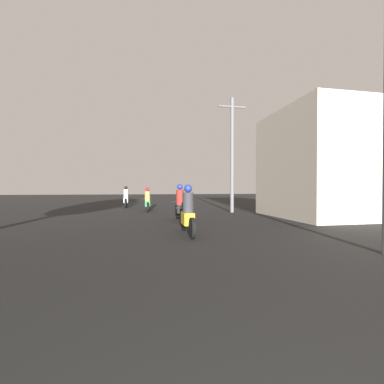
{
  "coord_description": "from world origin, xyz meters",
  "views": [
    {
      "loc": [
        -0.4,
        0.24,
        1.37
      ],
      "look_at": [
        3.02,
        17.91,
        1.11
      ],
      "focal_mm": 24.0,
      "sensor_mm": 36.0,
      "label": 1
    }
  ],
  "objects_px": {
    "motorcycle_yellow": "(188,214)",
    "building_right_near": "(327,165)",
    "motorcycle_silver": "(126,199)",
    "motorcycle_black": "(180,206)",
    "motorcycle_green": "(147,201)",
    "utility_pole_far": "(232,152)"
  },
  "relations": [
    {
      "from": "motorcycle_silver",
      "to": "motorcycle_yellow",
      "type": "bearing_deg",
      "value": -73.16
    },
    {
      "from": "motorcycle_silver",
      "to": "building_right_near",
      "type": "height_order",
      "value": "building_right_near"
    },
    {
      "from": "motorcycle_yellow",
      "to": "motorcycle_black",
      "type": "height_order",
      "value": "motorcycle_black"
    },
    {
      "from": "motorcycle_green",
      "to": "utility_pole_far",
      "type": "xyz_separation_m",
      "value": [
        4.71,
        -1.76,
        2.83
      ]
    },
    {
      "from": "motorcycle_black",
      "to": "utility_pole_far",
      "type": "xyz_separation_m",
      "value": [
        3.45,
        3.11,
        2.78
      ]
    },
    {
      "from": "motorcycle_yellow",
      "to": "building_right_near",
      "type": "bearing_deg",
      "value": 15.41
    },
    {
      "from": "motorcycle_black",
      "to": "motorcycle_silver",
      "type": "distance_m",
      "value": 8.69
    },
    {
      "from": "motorcycle_yellow",
      "to": "utility_pole_far",
      "type": "relative_size",
      "value": 0.31
    },
    {
      "from": "motorcycle_yellow",
      "to": "motorcycle_black",
      "type": "distance_m",
      "value": 3.28
    },
    {
      "from": "motorcycle_yellow",
      "to": "utility_pole_far",
      "type": "distance_m",
      "value": 7.89
    },
    {
      "from": "motorcycle_black",
      "to": "motorcycle_green",
      "type": "xyz_separation_m",
      "value": [
        -1.26,
        4.87,
        -0.05
      ]
    },
    {
      "from": "motorcycle_yellow",
      "to": "motorcycle_green",
      "type": "bearing_deg",
      "value": 88.03
    },
    {
      "from": "motorcycle_silver",
      "to": "building_right_near",
      "type": "bearing_deg",
      "value": -34.78
    },
    {
      "from": "utility_pole_far",
      "to": "motorcycle_green",
      "type": "bearing_deg",
      "value": 159.52
    },
    {
      "from": "motorcycle_green",
      "to": "utility_pole_far",
      "type": "relative_size",
      "value": 0.3
    },
    {
      "from": "motorcycle_yellow",
      "to": "motorcycle_green",
      "type": "height_order",
      "value": "motorcycle_yellow"
    },
    {
      "from": "building_right_near",
      "to": "utility_pole_far",
      "type": "bearing_deg",
      "value": 141.16
    },
    {
      "from": "motorcycle_yellow",
      "to": "building_right_near",
      "type": "distance_m",
      "value": 8.37
    },
    {
      "from": "motorcycle_yellow",
      "to": "motorcycle_silver",
      "type": "xyz_separation_m",
      "value": [
        -2.49,
        11.53,
        0.01
      ]
    },
    {
      "from": "motorcycle_yellow",
      "to": "utility_pole_far",
      "type": "xyz_separation_m",
      "value": [
        3.68,
        6.39,
        2.8
      ]
    },
    {
      "from": "motorcycle_silver",
      "to": "utility_pole_far",
      "type": "distance_m",
      "value": 8.5
    },
    {
      "from": "motorcycle_yellow",
      "to": "motorcycle_green",
      "type": "xyz_separation_m",
      "value": [
        -1.03,
        8.15,
        -0.03
      ]
    }
  ]
}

